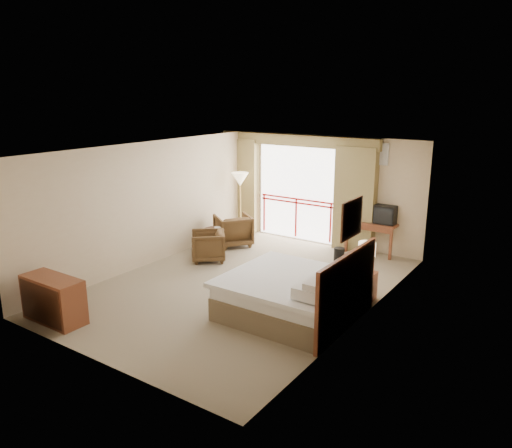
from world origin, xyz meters
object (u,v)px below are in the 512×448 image
Objects in this scene: bed at (294,294)px; side_table at (215,236)px; dresser at (53,299)px; armchair_near at (208,260)px; nightstand at (364,286)px; tv at (386,214)px; armchair_far at (233,245)px; table_lamp at (367,250)px; floor_lamp at (240,182)px; desk at (373,228)px; wastebasket at (339,254)px.

bed reaches higher than side_table.
armchair_near is at bearing 88.85° from dresser.
tv reaches higher than nightstand.
tv is 3.78m from armchair_far.
table_lamp is 1.15× the size of tv.
bed reaches higher than nightstand.
bed is 2.50× the size of armchair_far.
armchair_near is at bearing 177.36° from nightstand.
side_table is at bearing 169.97° from table_lamp.
armchair_far is at bearing 160.36° from nightstand.
bed reaches higher than armchair_far.
armchair_near is (0.22, -1.25, 0.00)m from armchair_far.
armchair_far is 1.66m from floor_lamp.
nightstand is 4.94m from floor_lamp.
floor_lamp reaches higher than desk.
table_lamp is (0.00, 0.05, 0.69)m from nightstand.
table_lamp is at bearing -10.03° from side_table.
nightstand reaches higher than armchair_far.
nightstand is 1.76× the size of wastebasket.
side_table is (-3.50, -1.94, -0.62)m from tv.
desk reaches higher than armchair_near.
side_table reaches higher than armchair_near.
armchair_near is 0.82m from side_table.
tv reaches higher than table_lamp.
tv is 7.27m from dresser.
armchair_far is (-4.01, 1.33, -0.96)m from table_lamp.
bed is 3.87× the size of table_lamp.
wastebasket is at bearing 83.16° from armchair_near.
side_table is (-4.13, 0.73, -0.59)m from table_lamp.
desk is 2.48× the size of tv.
table_lamp is 1.83× the size of wastebasket.
armchair_near is at bearing 46.46° from armchair_far.
tv is at bearing 103.17° from table_lamp.
armchair_far is at bearing -171.58° from wastebasket.
wastebasket is at bearing 100.78° from bed.
desk is at bearing 92.64° from bed.
nightstand is 4.20m from side_table.
nightstand is 5.42m from dresser.
armchair_near is 3.87m from dresser.
wastebasket is at bearing 134.87° from armchair_far.
table_lamp reaches higher than desk.
table_lamp is 4.80m from floor_lamp.
tv reaches higher than wastebasket.
table_lamp reaches higher than armchair_near.
armchair_far is 1.14× the size of armchair_near.
tv is (0.30, -0.06, 0.38)m from desk.
floor_lamp reaches higher than side_table.
table_lamp is 0.46× the size of desk.
table_lamp is at bearing 44.73° from dresser.
desk is 0.49m from tv.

